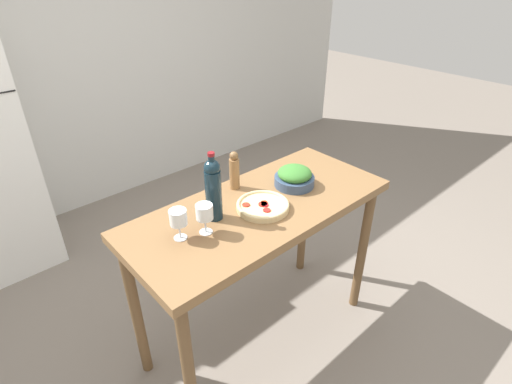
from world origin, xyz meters
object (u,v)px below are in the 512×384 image
object	(u,v)px
wine_glass_far	(178,219)
salad_bowl	(295,177)
homemade_pizza	(263,206)
wine_glass_near	(204,213)
pepper_mill	(234,171)
wine_bottle	(213,188)

from	to	relation	value
wine_glass_far	salad_bowl	xyz separation A→B (m)	(0.72, -0.01, -0.05)
wine_glass_far	homemade_pizza	distance (m)	0.45
wine_glass_far	homemade_pizza	size ratio (longest dim) A/B	0.56
wine_glass_near	wine_glass_far	distance (m)	0.12
pepper_mill	salad_bowl	size ratio (longest dim) A/B	0.98
salad_bowl	pepper_mill	bearing A→B (deg)	143.29
wine_glass_near	salad_bowl	world-z (taller)	wine_glass_near
wine_bottle	salad_bowl	size ratio (longest dim) A/B	1.58
wine_glass_near	salad_bowl	size ratio (longest dim) A/B	0.68
wine_glass_near	pepper_mill	world-z (taller)	pepper_mill
wine_glass_near	salad_bowl	xyz separation A→B (m)	(0.61, 0.03, -0.05)
wine_bottle	homemade_pizza	size ratio (longest dim) A/B	1.31
pepper_mill	salad_bowl	world-z (taller)	pepper_mill
wine_glass_near	homemade_pizza	distance (m)	0.33
wine_bottle	salad_bowl	distance (m)	0.52
homemade_pizza	pepper_mill	bearing A→B (deg)	83.74
wine_bottle	wine_glass_far	bearing A→B (deg)	-173.03
wine_glass_near	pepper_mill	size ratio (longest dim) A/B	0.69
pepper_mill	wine_glass_near	bearing A→B (deg)	-147.68
salad_bowl	homemade_pizza	size ratio (longest dim) A/B	0.83
homemade_pizza	wine_glass_near	bearing A→B (deg)	174.87
wine_bottle	salad_bowl	bearing A→B (deg)	-4.19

